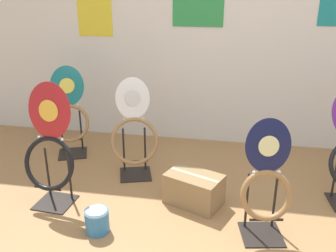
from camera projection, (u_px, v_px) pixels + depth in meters
name	position (u px, v px, depth m)	size (l,w,h in m)	color
wall_back	(231.00, 20.00, 3.71)	(8.00, 0.07, 2.60)	silver
toilet_seat_display_navy_moon	(266.00, 186.00, 2.49)	(0.37, 0.33, 0.85)	black
toilet_seat_display_crimson_swirl	(50.00, 152.00, 2.85)	(0.43, 0.30, 0.98)	black
toilet_seat_display_white_plain	(134.00, 133.00, 3.31)	(0.47, 0.42, 0.88)	black
toilet_seat_display_teal_sax	(69.00, 113.00, 3.72)	(0.44, 0.42, 0.89)	black
paint_can	(97.00, 220.00, 2.63)	(0.17, 0.17, 0.18)	teal
storage_box	(194.00, 189.00, 2.96)	(0.50, 0.42, 0.25)	#93754C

